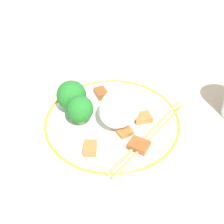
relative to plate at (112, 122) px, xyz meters
name	(u,v)px	position (x,y,z in m)	size (l,w,h in m)	color
ground_plane	(112,125)	(0.00, 0.00, -0.01)	(3.00, 3.00, 0.00)	#C6B28E
plate	(112,122)	(0.00, 0.00, 0.00)	(0.24, 0.24, 0.01)	white
rice_mound	(120,108)	(-0.01, 0.01, 0.03)	(0.09, 0.07, 0.06)	white
broccoli_back_left	(72,94)	(0.00, -0.08, 0.04)	(0.05, 0.05, 0.06)	#72AD4C
broccoli_back_center	(80,109)	(0.02, -0.05, 0.03)	(0.05, 0.05, 0.05)	#72AD4C
meat_near_front	(143,118)	(-0.02, 0.05, 0.01)	(0.04, 0.04, 0.01)	#9E6633
meat_near_left	(139,145)	(0.04, 0.06, 0.01)	(0.03, 0.04, 0.01)	brown
meat_near_right	(90,148)	(0.08, -0.01, 0.01)	(0.03, 0.03, 0.01)	#9E6633
meat_near_back	(124,100)	(-0.06, 0.00, 0.01)	(0.04, 0.05, 0.01)	#995B28
meat_on_rice_edge	(124,131)	(0.02, 0.03, 0.01)	(0.03, 0.03, 0.01)	#995B28
meat_mid_left	(101,93)	(-0.06, -0.05, 0.01)	(0.04, 0.04, 0.01)	brown
chopsticks	(149,136)	(0.01, 0.07, 0.01)	(0.21, 0.08, 0.01)	#AD8451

